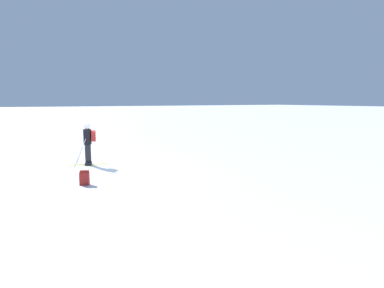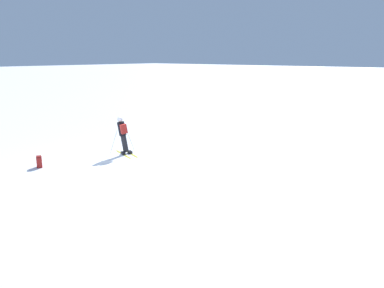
% 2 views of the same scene
% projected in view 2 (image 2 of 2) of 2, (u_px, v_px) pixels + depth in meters
% --- Properties ---
extents(ground_plane, '(300.00, 300.00, 0.00)m').
position_uv_depth(ground_plane, '(103.00, 160.00, 17.17)').
color(ground_plane, white).
extents(skier, '(1.27, 1.83, 1.90)m').
position_uv_depth(skier, '(123.00, 133.00, 17.88)').
color(skier, yellow).
rests_on(skier, ground).
extents(spare_backpack, '(0.34, 0.37, 0.50)m').
position_uv_depth(spare_backpack, '(39.00, 162.00, 16.01)').
color(spare_backpack, '#AD231E').
rests_on(spare_backpack, ground).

